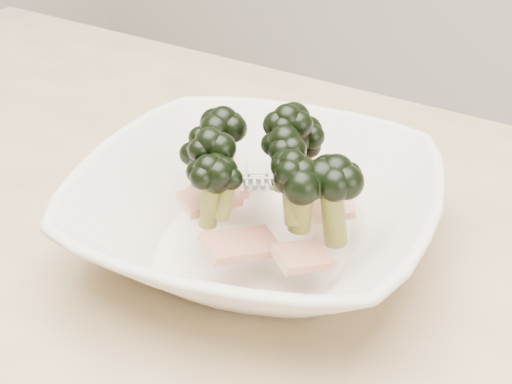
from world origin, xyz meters
TOP-DOWN VIEW (x-y plane):
  - dining_table at (0.00, 0.00)m, footprint 1.20×0.80m
  - broccoli_dish at (0.05, 0.08)m, footprint 0.32×0.32m

SIDE VIEW (x-z plane):
  - dining_table at x=0.00m, z-range 0.28..1.03m
  - broccoli_dish at x=0.05m, z-range 0.73..0.85m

